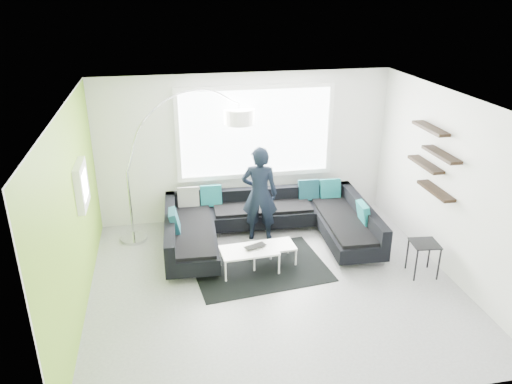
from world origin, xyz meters
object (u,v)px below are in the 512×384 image
coffee_table (261,256)px  side_table (423,259)px  sectional_sofa (269,226)px  arc_lamp (127,172)px  person (260,194)px  laptop (257,248)px

coffee_table → side_table: 2.55m
coffee_table → side_table: size_ratio=2.08×
sectional_sofa → arc_lamp: (-2.35, 0.61, 0.96)m
sectional_sofa → arc_lamp: 2.61m
sectional_sofa → coffee_table: (-0.30, -0.73, -0.15)m
sectional_sofa → person: bearing=119.8°
coffee_table → sectional_sofa: bearing=64.4°
laptop → coffee_table: bearing=24.1°
side_table → person: person is taller
coffee_table → person: person is taller
coffee_table → laptop: (-0.08, -0.08, 0.20)m
person → side_table: bearing=158.1°
side_table → arc_lamp: bearing=155.5°
arc_lamp → side_table: size_ratio=4.65×
coffee_table → arc_lamp: size_ratio=0.45×
side_table → laptop: bearing=165.9°
arc_lamp → side_table: 5.04m
person → laptop: bearing=90.9°
side_table → person: bearing=143.5°
arc_lamp → side_table: bearing=-36.4°
person → sectional_sofa: bearing=132.0°
sectional_sofa → side_table: (2.15, -1.44, -0.06)m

